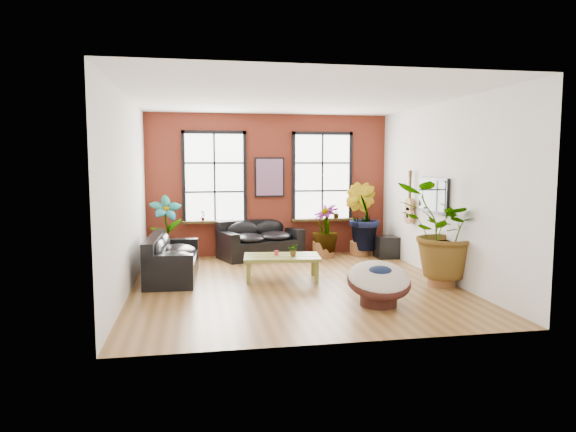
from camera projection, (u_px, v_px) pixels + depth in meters
The scene contains 19 objects.
room at pixel (292, 193), 9.74m from camera, with size 6.04×6.54×3.54m.
sofa_back at pixel (260, 241), 12.53m from camera, with size 2.17×1.55×0.90m.
sofa_left at pixel (170, 259), 10.24m from camera, with size 1.03×2.24×0.87m.
coffee_table at pixel (282, 258), 10.15m from camera, with size 1.58×1.02×0.57m.
papasan_chair at pixel (379, 281), 8.30m from camera, with size 1.10×1.12×0.77m.
poster at pixel (270, 177), 12.69m from camera, with size 0.74×0.06×0.98m.
tv_wall_unit at pixel (426, 200), 10.72m from camera, with size 0.13×1.86×1.20m.
media_box at pixel (389, 247), 12.50m from camera, with size 0.64×0.54×0.53m.
pot_back_left at pixel (166, 254), 11.90m from camera, with size 0.64×0.64×0.42m.
pot_back_right at pixel (360, 248), 12.81m from camera, with size 0.57×0.57×0.36m.
pot_right_wall at pixel (442, 276), 9.66m from camera, with size 0.60×0.60×0.39m.
pot_mid at pixel (323, 249), 12.58m from camera, with size 0.69×0.69×0.38m.
floor_plant_back_left at pixel (166, 226), 11.87m from camera, with size 0.74×0.50×1.41m, color #13481D.
floor_plant_back_right at pixel (361, 216), 12.75m from camera, with size 0.92×0.74×1.67m, color #13481D.
floor_plant_right_wall at pixel (443, 231), 9.53m from camera, with size 1.61×1.39×1.79m, color #13481D.
floor_plant_mid at pixel (325, 228), 12.50m from camera, with size 0.65×0.65×1.15m, color #13481D.
table_plant at pixel (293, 250), 10.10m from camera, with size 0.22×0.19×0.24m, color #13481D.
sill_plant_left at pixel (203, 215), 12.44m from camera, with size 0.14×0.10×0.27m, color #13481D.
sill_plant_right at pixel (336, 213), 13.04m from camera, with size 0.15×0.15×0.27m, color #13481D.
Camera 1 is at (-1.80, -9.42, 2.32)m, focal length 32.00 mm.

